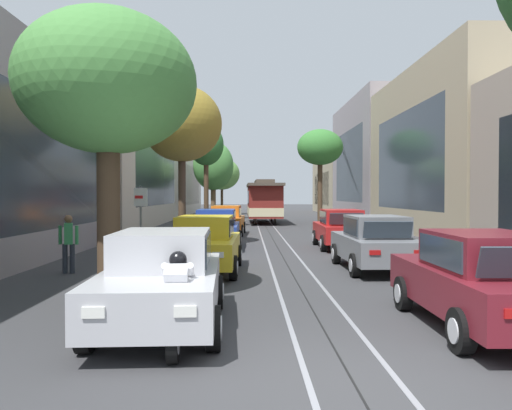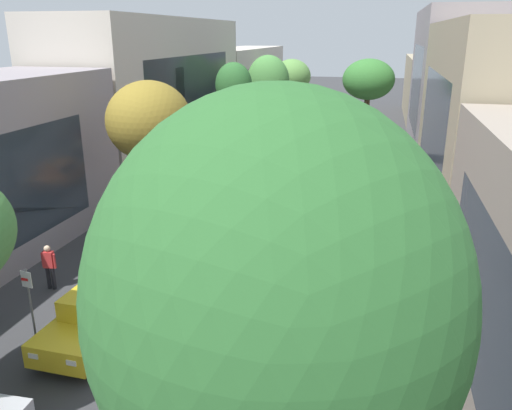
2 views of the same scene
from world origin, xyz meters
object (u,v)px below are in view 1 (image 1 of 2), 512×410
object	(u,v)px
street_tree_kerb_left_far	(222,174)
cable_car_trolley	(264,201)
street_tree_kerb_left_second	(182,124)
street_tree_kerb_left_fourth	(213,166)
parked_car_orange_fourth_left	(226,220)
street_sign_post	(141,220)
street_tree_kerb_left_near	(108,85)
street_tree_kerb_left_mid	(206,146)
parked_car_yellow_second_left	(205,244)
pedestrian_on_right_pavement	(110,233)
parked_car_silver_near_left	(163,279)
parked_car_grey_second_right	(375,243)
parked_car_maroon_near_right	(482,280)
parked_car_red_mid_right	(341,229)
street_tree_kerb_right_second	(320,148)
pedestrian_on_left_pavement	(69,240)
motorcycle_with_rider	(178,302)
parked_car_blue_mid_left	(216,228)

from	to	relation	value
street_tree_kerb_left_far	cable_car_trolley	xyz separation A→B (m)	(4.07, -16.92, -2.78)
street_tree_kerb_left_second	street_tree_kerb_left_fourth	size ratio (longest dim) A/B	0.98
parked_car_orange_fourth_left	street_sign_post	distance (m)	14.36
street_tree_kerb_left_near	street_tree_kerb_left_mid	xyz separation A→B (m)	(0.12, 23.71, 0.96)
street_tree_kerb_left_near	street_tree_kerb_left_mid	bearing A→B (deg)	89.72
parked_car_yellow_second_left	street_tree_kerb_left_near	xyz separation A→B (m)	(-1.70, -3.69, 3.67)
street_tree_kerb_left_near	parked_car_orange_fourth_left	bearing A→B (deg)	84.22
pedestrian_on_right_pavement	street_tree_kerb_left_fourth	bearing A→B (deg)	87.20
parked_car_silver_near_left	parked_car_grey_second_right	xyz separation A→B (m)	(5.10, 6.29, 0.00)
parked_car_orange_fourth_left	parked_car_maroon_near_right	distance (m)	20.31
cable_car_trolley	street_sign_post	size ratio (longest dim) A/B	3.78
parked_car_orange_fourth_left	street_tree_kerb_left_near	bearing A→B (deg)	-95.78
parked_car_orange_fourth_left	parked_car_red_mid_right	size ratio (longest dim) A/B	1.01
parked_car_silver_near_left	parked_car_red_mid_right	world-z (taller)	same
pedestrian_on_right_pavement	street_tree_kerb_right_second	bearing A→B (deg)	65.14
parked_car_grey_second_right	street_tree_kerb_left_far	size ratio (longest dim) A/B	0.71
parked_car_grey_second_right	street_tree_kerb_left_second	xyz separation A→B (m)	(-6.51, 7.28, 4.39)
street_tree_kerb_left_fourth	pedestrian_on_left_pavement	world-z (taller)	street_tree_kerb_left_fourth
street_tree_kerb_left_fourth	cable_car_trolley	distance (m)	8.58
parked_car_grey_second_right	street_tree_kerb_left_fourth	world-z (taller)	street_tree_kerb_left_fourth
parked_car_silver_near_left	street_tree_kerb_right_second	distance (m)	30.97
street_tree_kerb_left_mid	motorcycle_with_rider	size ratio (longest dim) A/B	3.49
parked_car_grey_second_right	cable_car_trolley	distance (m)	24.60
street_sign_post	street_tree_kerb_left_second	bearing A→B (deg)	89.83
street_tree_kerb_left_far	parked_car_silver_near_left	bearing A→B (deg)	-88.28
street_tree_kerb_left_fourth	pedestrian_on_left_pavement	distance (m)	31.98
parked_car_yellow_second_left	street_tree_kerb_left_far	size ratio (longest dim) A/B	0.71
parked_car_yellow_second_left	street_tree_kerb_left_near	size ratio (longest dim) A/B	0.73
street_tree_kerb_left_mid	street_sign_post	xyz separation A→B (m)	(-0.05, -20.80, -3.91)
parked_car_yellow_second_left	parked_car_red_mid_right	bearing A→B (deg)	51.92
parked_car_orange_fourth_left	street_tree_kerb_left_fourth	world-z (taller)	street_tree_kerb_left_fourth
parked_car_silver_near_left	pedestrian_on_left_pavement	bearing A→B (deg)	121.57
street_tree_kerb_left_near	cable_car_trolley	bearing A→B (deg)	81.72
parked_car_silver_near_left	pedestrian_on_left_pavement	size ratio (longest dim) A/B	2.72
street_tree_kerb_left_fourth	street_tree_kerb_right_second	bearing A→B (deg)	-42.12
parked_car_grey_second_right	street_tree_kerb_right_second	bearing A→B (deg)	85.82
street_tree_kerb_left_near	motorcycle_with_rider	size ratio (longest dim) A/B	3.01
parked_car_grey_second_right	parked_car_blue_mid_left	bearing A→B (deg)	128.48
parked_car_silver_near_left	street_tree_kerb_right_second	xyz separation A→B (m)	(6.81, 29.82, 4.85)
parked_car_silver_near_left	parked_car_orange_fourth_left	bearing A→B (deg)	89.30
street_tree_kerb_left_second	motorcycle_with_rider	bearing A→B (deg)	-82.95
parked_car_silver_near_left	street_tree_kerb_left_second	xyz separation A→B (m)	(-1.41, 13.57, 4.39)
pedestrian_on_right_pavement	cable_car_trolley	bearing A→B (deg)	75.58
street_tree_kerb_right_second	parked_car_maroon_near_right	bearing A→B (deg)	-93.04
parked_car_grey_second_right	street_tree_kerb_left_mid	bearing A→B (deg)	108.20
parked_car_orange_fourth_left	parked_car_yellow_second_left	bearing A→B (deg)	-90.17
parked_car_grey_second_right	parked_car_maroon_near_right	bearing A→B (deg)	-88.91
parked_car_blue_mid_left	parked_car_grey_second_right	distance (m)	8.00
parked_car_maroon_near_right	parked_car_grey_second_right	world-z (taller)	same
parked_car_blue_mid_left	parked_car_silver_near_left	bearing A→B (deg)	-90.53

